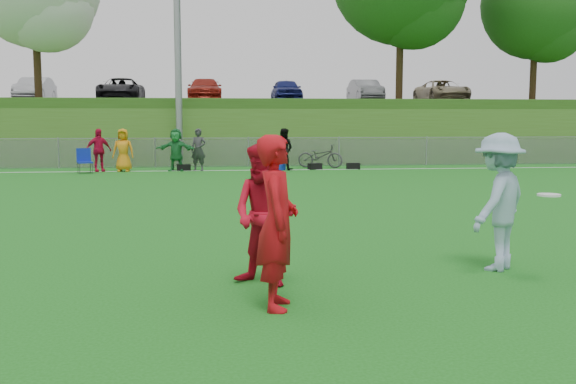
{
  "coord_description": "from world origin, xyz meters",
  "views": [
    {
      "loc": [
        -1.5,
        -7.92,
        2.06
      ],
      "look_at": [
        -0.52,
        0.5,
        1.1
      ],
      "focal_mm": 40.0,
      "sensor_mm": 36.0,
      "label": 1
    }
  ],
  "objects": [
    {
      "name": "ground",
      "position": [
        0.0,
        0.0,
        0.0
      ],
      "size": [
        120.0,
        120.0,
        0.0
      ],
      "primitive_type": "plane",
      "color": "#165E13",
      "rests_on": "ground"
    },
    {
      "name": "sideline_far",
      "position": [
        0.0,
        18.0,
        0.01
      ],
      "size": [
        60.0,
        0.1,
        0.01
      ],
      "primitive_type": "cube",
      "color": "white",
      "rests_on": "ground"
    },
    {
      "name": "fence",
      "position": [
        0.0,
        20.0,
        0.65
      ],
      "size": [
        58.0,
        0.06,
        1.3
      ],
      "color": "gray",
      "rests_on": "ground"
    },
    {
      "name": "light_pole",
      "position": [
        -3.0,
        20.8,
        6.71
      ],
      "size": [
        1.2,
        0.4,
        12.15
      ],
      "color": "gray",
      "rests_on": "ground"
    },
    {
      "name": "berm",
      "position": [
        0.0,
        31.0,
        1.5
      ],
      "size": [
        120.0,
        18.0,
        3.0
      ],
      "primitive_type": "cube",
      "color": "#305718",
      "rests_on": "ground"
    },
    {
      "name": "parking_lot",
      "position": [
        0.0,
        33.0,
        3.05
      ],
      "size": [
        120.0,
        12.0,
        0.1
      ],
      "primitive_type": "cube",
      "color": "black",
      "rests_on": "berm"
    },
    {
      "name": "tree_green_far",
      "position": [
        16.16,
        25.92,
        7.96
      ],
      "size": [
        5.88,
        5.88,
        8.19
      ],
      "color": "black",
      "rests_on": "berm"
    },
    {
      "name": "car_row",
      "position": [
        -1.17,
        32.0,
        3.82
      ],
      "size": [
        32.04,
        5.18,
        1.44
      ],
      "color": "white",
      "rests_on": "parking_lot"
    },
    {
      "name": "spectator_row",
      "position": [
        -2.86,
        18.0,
        0.85
      ],
      "size": [
        8.39,
        0.97,
        1.69
      ],
      "color": "red",
      "rests_on": "ground"
    },
    {
      "name": "gear_bags",
      "position": [
        1.28,
        18.1,
        0.13
      ],
      "size": [
        7.5,
        0.45,
        0.26
      ],
      "color": "black",
      "rests_on": "ground"
    },
    {
      "name": "player_red_left",
      "position": [
        -0.83,
        -1.09,
        0.95
      ],
      "size": [
        0.54,
        0.75,
        1.9
      ],
      "primitive_type": "imported",
      "rotation": [
        0.0,
        0.0,
        1.44
      ],
      "color": "#B70C13",
      "rests_on": "ground"
    },
    {
      "name": "player_red_center",
      "position": [
        -0.88,
        -0.1,
        0.89
      ],
      "size": [
        1.09,
        1.02,
        1.77
      ],
      "primitive_type": "imported",
      "rotation": [
        0.0,
        0.0,
        -0.55
      ],
      "color": "red",
      "rests_on": "ground"
    },
    {
      "name": "player_blue",
      "position": [
        2.36,
        0.37,
        0.94
      ],
      "size": [
        1.37,
        1.34,
        1.88
      ],
      "primitive_type": "imported",
      "rotation": [
        0.0,
        0.0,
        3.89
      ],
      "color": "#8FABC6",
      "rests_on": "ground"
    },
    {
      "name": "frisbee",
      "position": [
        2.59,
        -0.52,
        1.14
      ],
      "size": [
        0.28,
        0.28,
        0.03
      ],
      "color": "white",
      "rests_on": "ground"
    },
    {
      "name": "recycling_bin",
      "position": [
        1.07,
        18.1,
        0.51
      ],
      "size": [
        0.8,
        0.8,
        1.02
      ],
      "primitive_type": "cylinder",
      "rotation": [
        0.0,
        0.0,
        -0.2
      ],
      "color": "#102CB1",
      "rests_on": "ground"
    },
    {
      "name": "camp_chair",
      "position": [
        -6.4,
        17.22,
        0.28
      ],
      "size": [
        0.68,
        0.69,
        0.96
      ],
      "rotation": [
        0.0,
        0.0,
        0.34
      ],
      "color": "#0F23A3",
      "rests_on": "ground"
    },
    {
      "name": "bicycle",
      "position": [
        3.0,
        19.0,
        0.51
      ],
      "size": [
        2.04,
        1.35,
        1.01
      ],
      "primitive_type": "imported",
      "rotation": [
        0.0,
        0.0,
        1.19
      ],
      "color": "#323234",
      "rests_on": "ground"
    }
  ]
}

